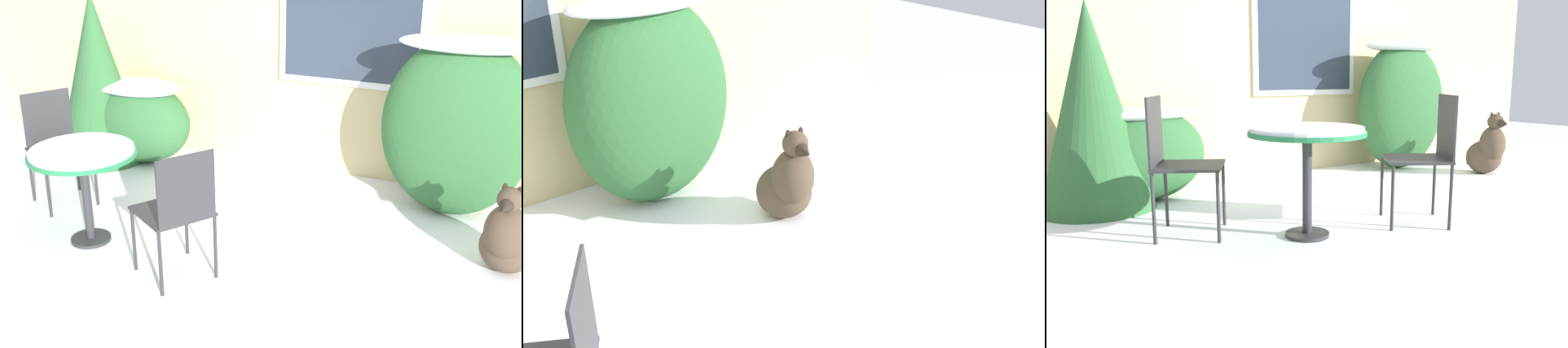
{
  "view_description": "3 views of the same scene",
  "coord_description": "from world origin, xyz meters",
  "views": [
    {
      "loc": [
        1.79,
        -3.45,
        2.34
      ],
      "look_at": [
        0.0,
        0.6,
        0.55
      ],
      "focal_mm": 45.0,
      "sensor_mm": 36.0,
      "label": 1
    },
    {
      "loc": [
        -0.84,
        -2.1,
        2.27
      ],
      "look_at": [
        1.74,
        0.9,
        0.31
      ],
      "focal_mm": 45.0,
      "sensor_mm": 36.0,
      "label": 2
    },
    {
      "loc": [
        -3.04,
        -2.67,
        1.06
      ],
      "look_at": [
        -1.19,
        0.08,
        0.43
      ],
      "focal_mm": 35.0,
      "sensor_mm": 36.0,
      "label": 3
    }
  ],
  "objects": [
    {
      "name": "shrub_middle",
      "position": [
        1.22,
        1.69,
        0.77
      ],
      "size": [
        1.2,
        0.64,
        1.47
      ],
      "color": "#2D6033",
      "rests_on": "ground_plane"
    },
    {
      "name": "dog",
      "position": [
        1.73,
        0.85,
        0.26
      ],
      "size": [
        0.45,
        0.6,
        0.69
      ],
      "rotation": [
        0.0,
        0.0,
        -0.19
      ],
      "color": "#4C3D2D",
      "rests_on": "ground_plane"
    }
  ]
}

